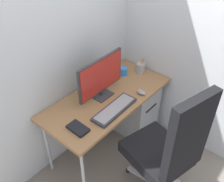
# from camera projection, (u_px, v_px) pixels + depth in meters

# --- Properties ---
(ground_plane) EXTENTS (8.00, 8.00, 0.00)m
(ground_plane) POSITION_uv_depth(u_px,v_px,m) (108.00, 146.00, 2.89)
(ground_plane) COLOR slate
(wall_back) EXTENTS (2.84, 0.04, 2.80)m
(wall_back) POSITION_uv_depth(u_px,v_px,m) (78.00, 19.00, 2.22)
(wall_back) COLOR silver
(wall_back) RESTS_ON ground_plane
(wall_side_right) EXTENTS (0.04, 2.12, 2.80)m
(wall_side_right) POSITION_uv_depth(u_px,v_px,m) (174.00, 12.00, 2.35)
(wall_side_right) COLOR silver
(wall_side_right) RESTS_ON ground_plane
(desk) EXTENTS (1.33, 0.61, 0.71)m
(desk) POSITION_uv_depth(u_px,v_px,m) (108.00, 100.00, 2.49)
(desk) COLOR #996B42
(desk) RESTS_ON ground_plane
(office_chair) EXTENTS (0.57, 0.63, 1.26)m
(office_chair) POSITION_uv_depth(u_px,v_px,m) (168.00, 149.00, 2.03)
(office_chair) COLOR black
(office_chair) RESTS_ON ground_plane
(filing_cabinet) EXTENTS (0.38, 0.48, 0.62)m
(filing_cabinet) POSITION_uv_depth(u_px,v_px,m) (133.00, 107.00, 2.94)
(filing_cabinet) COLOR #9EA0A5
(filing_cabinet) RESTS_ON ground_plane
(monitor) EXTENTS (0.55, 0.15, 0.40)m
(monitor) POSITION_uv_depth(u_px,v_px,m) (101.00, 77.00, 2.34)
(monitor) COLOR #333338
(monitor) RESTS_ON desk
(keyboard) EXTENTS (0.48, 0.17, 0.03)m
(keyboard) POSITION_uv_depth(u_px,v_px,m) (115.00, 109.00, 2.29)
(keyboard) COLOR #333338
(keyboard) RESTS_ON desk
(mouse) EXTENTS (0.06, 0.10, 0.04)m
(mouse) POSITION_uv_depth(u_px,v_px,m) (141.00, 92.00, 2.48)
(mouse) COLOR gray
(mouse) RESTS_ON desk
(pen_holder) EXTENTS (0.10, 0.10, 0.19)m
(pen_holder) POSITION_uv_depth(u_px,v_px,m) (141.00, 68.00, 2.77)
(pen_holder) COLOR #9EA0A5
(pen_holder) RESTS_ON desk
(notebook) EXTENTS (0.11, 0.18, 0.03)m
(notebook) POSITION_uv_depth(u_px,v_px,m) (78.00, 128.00, 2.10)
(notebook) COLOR black
(notebook) RESTS_ON desk
(coffee_mug) EXTENTS (0.12, 0.08, 0.08)m
(coffee_mug) POSITION_uv_depth(u_px,v_px,m) (123.00, 71.00, 2.74)
(coffee_mug) COLOR #337FD8
(coffee_mug) RESTS_ON desk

